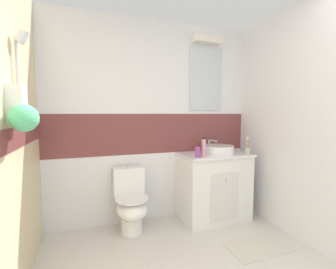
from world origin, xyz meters
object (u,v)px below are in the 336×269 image
object	(u,v)px
toilet	(131,202)
toothbrush_cup	(247,150)
shampoo_bottle_tall	(204,148)
soap_dispenser	(198,152)
sink_basin	(218,149)

from	to	relation	value
toilet	toothbrush_cup	bearing A→B (deg)	-8.36
shampoo_bottle_tall	toothbrush_cup	bearing A→B (deg)	-2.86
toothbrush_cup	soap_dispenser	world-z (taller)	toothbrush_cup
sink_basin	toilet	xyz separation A→B (m)	(-1.12, 0.02, -0.56)
toothbrush_cup	soap_dispenser	xyz separation A→B (m)	(-0.67, 0.03, 0.01)
toilet	shampoo_bottle_tall	xyz separation A→B (m)	(0.83, -0.18, 0.61)
sink_basin	toilet	distance (m)	1.25
sink_basin	toothbrush_cup	bearing A→B (deg)	-31.24
soap_dispenser	toilet	bearing A→B (deg)	166.32
sink_basin	toothbrush_cup	distance (m)	0.36
toilet	shampoo_bottle_tall	size ratio (longest dim) A/B	3.24
soap_dispenser	shampoo_bottle_tall	size ratio (longest dim) A/B	0.73
sink_basin	soap_dispenser	xyz separation A→B (m)	(-0.37, -0.16, 0.01)
toothbrush_cup	toilet	bearing A→B (deg)	171.64
toothbrush_cup	shampoo_bottle_tall	distance (m)	0.60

